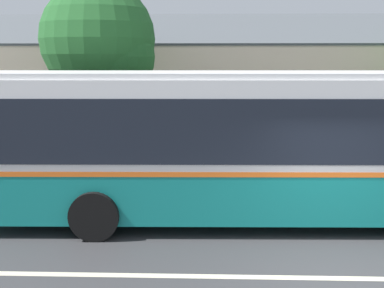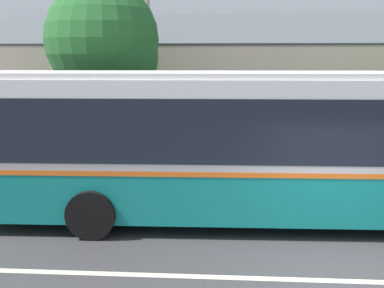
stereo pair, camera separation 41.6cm
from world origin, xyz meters
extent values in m
plane|color=#38383A|center=(0.00, 0.00, 0.00)|extent=(300.00, 300.00, 0.00)
cube|color=gray|center=(0.00, 6.00, 0.07)|extent=(60.00, 3.00, 0.15)
cube|color=beige|center=(0.00, 0.00, 0.00)|extent=(60.00, 0.16, 0.01)
cube|color=tan|center=(0.28, 12.59, 1.99)|extent=(21.95, 8.35, 3.97)
cube|color=#4C5156|center=(0.28, 10.50, 4.62)|extent=(22.55, 4.22, 1.44)
cube|color=#4C5156|center=(0.28, 14.68, 4.62)|extent=(22.55, 4.22, 1.44)
cube|color=tan|center=(-5.75, 13.43, 5.76)|extent=(0.70, 0.70, 1.20)
cube|color=black|center=(-7.40, 8.39, 2.19)|extent=(1.10, 0.06, 1.30)
cube|color=#147F7A|center=(-1.40, 2.90, 0.79)|extent=(12.32, 2.80, 1.02)
cube|color=orange|center=(-1.40, 2.90, 1.35)|extent=(12.34, 2.82, 0.10)
cube|color=white|center=(-1.40, 2.90, 2.29)|extent=(12.32, 2.80, 1.78)
cube|color=white|center=(-1.40, 2.90, 3.23)|extent=(12.08, 2.66, 0.12)
cube|color=black|center=(-1.43, 4.16, 2.19)|extent=(11.28, 0.30, 1.28)
cube|color=black|center=(-1.37, 1.64, 2.19)|extent=(11.28, 0.30, 1.28)
cube|color=#197233|center=(-2.97, 4.13, 0.79)|extent=(3.43, 0.11, 0.72)
cylinder|color=black|center=(-4.81, 4.07, 0.50)|extent=(1.01, 0.30, 1.00)
cylinder|color=black|center=(-4.75, 1.57, 0.50)|extent=(1.01, 0.30, 1.00)
cube|color=black|center=(-8.36, 5.84, 0.38)|extent=(0.08, 0.43, 0.45)
cube|color=#4C4C4C|center=(-4.49, 5.99, 0.60)|extent=(1.83, 0.10, 0.04)
cube|color=#4C4C4C|center=(-4.49, 5.84, 0.60)|extent=(1.83, 0.10, 0.04)
cube|color=#4C4C4C|center=(-4.49, 5.70, 0.60)|extent=(1.83, 0.10, 0.04)
cube|color=#4C4C4C|center=(-4.49, 5.57, 0.90)|extent=(1.83, 0.04, 0.10)
cube|color=#4C4C4C|center=(-4.49, 5.57, 1.04)|extent=(1.83, 0.04, 0.10)
cube|color=black|center=(-3.76, 5.84, 0.38)|extent=(0.08, 0.43, 0.45)
cube|color=black|center=(-5.22, 5.84, 0.38)|extent=(0.08, 0.43, 0.45)
cylinder|color=#4C3828|center=(-5.67, 6.50, 1.52)|extent=(0.39, 0.39, 3.04)
sphere|color=#235B28|center=(-5.67, 6.50, 4.11)|extent=(3.30, 3.30, 3.30)
sphere|color=#235B28|center=(-5.20, 6.33, 3.62)|extent=(2.38, 2.38, 2.38)
camera|label=1|loc=(-2.51, -7.49, 3.59)|focal=45.00mm
camera|label=2|loc=(-2.09, -7.47, 3.59)|focal=45.00mm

